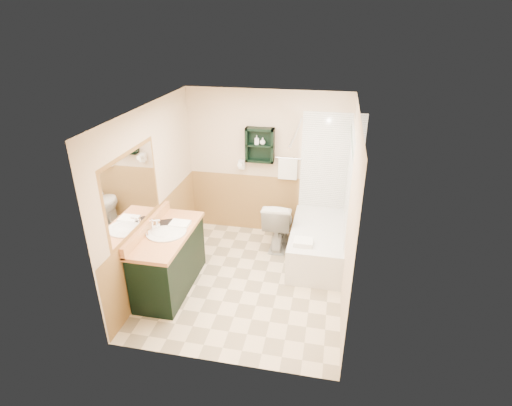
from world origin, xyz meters
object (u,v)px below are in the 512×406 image
(wall_shelf, at_px, (260,145))
(soap_bottle_b, at_px, (263,142))
(toilet, at_px, (279,223))
(soap_bottle_a, at_px, (257,142))
(hair_dryer, at_px, (242,164))
(bathtub, at_px, (318,244))
(vanity_book, at_px, (159,218))
(vanity, at_px, (169,260))

(wall_shelf, height_order, soap_bottle_b, wall_shelf)
(toilet, distance_m, soap_bottle_a, 1.33)
(toilet, bearing_deg, wall_shelf, -44.27)
(soap_bottle_b, bearing_deg, hair_dryer, 175.04)
(soap_bottle_b, bearing_deg, bathtub, -34.13)
(hair_dryer, xyz_separation_m, toilet, (0.68, -0.40, -0.81))
(bathtub, distance_m, vanity_book, 2.38)
(soap_bottle_a, xyz_separation_m, soap_bottle_b, (0.10, 0.00, 0.01))
(wall_shelf, height_order, vanity, wall_shelf)
(soap_bottle_a, distance_m, soap_bottle_b, 0.10)
(vanity, relative_size, soap_bottle_b, 12.17)
(hair_dryer, height_order, vanity_book, hair_dryer)
(wall_shelf, height_order, soap_bottle_a, wall_shelf)
(wall_shelf, xyz_separation_m, toilet, (0.38, -0.37, -1.16))
(wall_shelf, distance_m, hair_dryer, 0.46)
(bathtub, relative_size, soap_bottle_b, 13.61)
(hair_dryer, distance_m, toilet, 1.13)
(wall_shelf, bearing_deg, bathtub, -33.12)
(bathtub, bearing_deg, vanity_book, -156.52)
(hair_dryer, bearing_deg, soap_bottle_b, -4.96)
(toilet, height_order, vanity_book, vanity_book)
(toilet, bearing_deg, bathtub, 155.06)
(bathtub, bearing_deg, hair_dryer, 152.37)
(hair_dryer, xyz_separation_m, vanity_book, (-0.76, -1.60, -0.23))
(wall_shelf, bearing_deg, vanity, -117.11)
(toilet, relative_size, soap_bottle_b, 7.30)
(bathtub, relative_size, toilet, 1.86)
(vanity, bearing_deg, wall_shelf, 62.89)
(vanity, xyz_separation_m, soap_bottle_a, (0.85, 1.74, 1.17))
(hair_dryer, height_order, vanity, hair_dryer)
(toilet, height_order, soap_bottle_b, soap_bottle_b)
(hair_dryer, relative_size, toilet, 0.30)
(vanity_book, bearing_deg, bathtub, -2.11)
(hair_dryer, xyz_separation_m, soap_bottle_b, (0.35, -0.03, 0.41))
(bathtub, distance_m, soap_bottle_b, 1.79)
(vanity_book, distance_m, soap_bottle_a, 1.97)
(hair_dryer, bearing_deg, vanity_book, -115.42)
(bathtub, height_order, soap_bottle_a, soap_bottle_a)
(vanity, xyz_separation_m, soap_bottle_b, (0.94, 1.74, 1.18))
(bathtub, xyz_separation_m, soap_bottle_a, (-1.07, 0.66, 1.33))
(vanity, bearing_deg, hair_dryer, 71.45)
(bathtub, bearing_deg, wall_shelf, 146.88)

